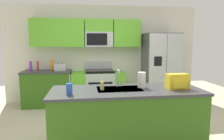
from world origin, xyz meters
TOP-DOWN VIEW (x-y plane):
  - ground_plane at (0.00, 0.00)m, footprint 9.00×9.00m
  - kitchen_wall_unit at (-0.14, 2.08)m, footprint 5.20×0.43m
  - back_counter at (-1.46, 1.80)m, footprint 1.21×0.63m
  - range_oven at (-0.17, 1.80)m, footprint 1.36×0.61m
  - refrigerator at (1.51, 1.73)m, footprint 0.90×0.76m
  - island_counter at (0.10, -0.51)m, footprint 2.28×0.87m
  - toaster at (-1.13, 1.75)m, footprint 0.28×0.16m
  - pepper_mill at (-1.68, 1.80)m, footprint 0.05×0.05m
  - bottle_orange at (-1.35, 1.84)m, footprint 0.07×0.07m
  - bottle_purple at (-1.85, 1.79)m, footprint 0.07×0.07m
  - sink_faucet at (0.01, -0.32)m, footprint 0.08×0.21m
  - drink_cup_blue at (-0.73, -0.70)m, footprint 0.08×0.08m
  - soap_dispenser at (-0.27, -0.50)m, footprint 0.06×0.06m
  - paper_towel_roll at (0.36, -0.41)m, footprint 0.12×0.12m
  - backpack at (0.88, -0.55)m, footprint 0.32×0.22m

SIDE VIEW (x-z plane):
  - ground_plane at x=0.00m, z-range 0.00..0.00m
  - range_oven at x=-0.17m, z-range -0.11..0.99m
  - back_counter at x=-1.46m, z-range 0.00..0.90m
  - island_counter at x=0.10m, z-range 0.00..0.90m
  - refrigerator at x=1.51m, z-range 0.00..1.85m
  - soap_dispenser at x=-0.27m, z-range 0.88..1.05m
  - drink_cup_blue at x=-0.73m, z-range 0.84..1.11m
  - toaster at x=-1.13m, z-range 0.90..1.08m
  - backpack at x=0.88m, z-range 0.90..1.13m
  - paper_towel_roll at x=0.36m, z-range 0.90..1.14m
  - bottle_purple at x=-1.85m, z-range 0.90..1.15m
  - pepper_mill at x=-1.68m, z-range 0.90..1.15m
  - bottle_orange at x=-1.35m, z-range 0.90..1.18m
  - sink_faucet at x=0.01m, z-range 0.93..1.21m
  - kitchen_wall_unit at x=-0.14m, z-range 0.17..2.77m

